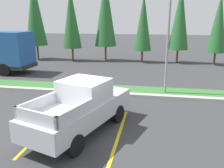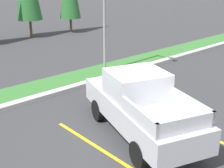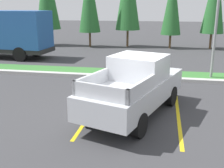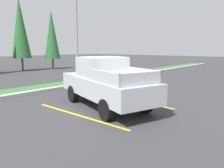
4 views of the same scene
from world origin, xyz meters
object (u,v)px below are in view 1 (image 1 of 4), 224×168
object	(u,v)px
cypress_tree_center	(105,11)
cypress_tree_rightmost	(180,17)
street_light	(169,30)
cypress_tree_leftmost	(35,11)
cypress_tree_right_inner	(143,22)
cypress_tree_far_right	(219,23)
pickup_truck_main	(81,107)
cypress_tree_left_inner	(71,18)

from	to	relation	value
cypress_tree_center	cypress_tree_rightmost	distance (m)	7.51
street_light	cypress_tree_leftmost	world-z (taller)	cypress_tree_leftmost
cypress_tree_right_inner	cypress_tree_far_right	distance (m)	7.08
pickup_truck_main	cypress_tree_center	size ratio (longest dim) A/B	0.64
cypress_tree_leftmost	cypress_tree_left_inner	world-z (taller)	cypress_tree_leftmost
street_light	cypress_tree_rightmost	size ratio (longest dim) A/B	0.85
pickup_truck_main	cypress_tree_left_inner	xyz separation A→B (m)	(-5.92, 15.92, 3.44)
cypress_tree_left_inner	cypress_tree_rightmost	size ratio (longest dim) A/B	0.99
cypress_tree_rightmost	cypress_tree_left_inner	bearing A→B (deg)	-176.23
pickup_truck_main	cypress_tree_rightmost	bearing A→B (deg)	73.21
cypress_tree_leftmost	cypress_tree_left_inner	distance (m)	4.16
cypress_tree_leftmost	cypress_tree_rightmost	world-z (taller)	cypress_tree_leftmost
cypress_tree_center	cypress_tree_far_right	xyz separation A→B (m)	(11.01, -0.54, -1.16)
cypress_tree_left_inner	cypress_tree_right_inner	distance (m)	7.41
cypress_tree_leftmost	cypress_tree_left_inner	xyz separation A→B (m)	(4.11, -0.20, -0.64)
cypress_tree_right_inner	cypress_tree_left_inner	bearing A→B (deg)	-176.82
cypress_tree_leftmost	cypress_tree_rightmost	bearing A→B (deg)	1.99
cypress_tree_leftmost	cypress_tree_far_right	bearing A→B (deg)	0.07
cypress_tree_center	cypress_tree_rightmost	xyz separation A→B (m)	(7.49, -0.04, -0.63)
pickup_truck_main	cypress_tree_right_inner	bearing A→B (deg)	84.88
street_light	cypress_tree_right_inner	bearing A→B (deg)	100.68
cypress_tree_rightmost	cypress_tree_far_right	distance (m)	3.60
cypress_tree_right_inner	pickup_truck_main	bearing A→B (deg)	-95.12
cypress_tree_center	cypress_tree_far_right	distance (m)	11.09
cypress_tree_center	cypress_tree_far_right	bearing A→B (deg)	-2.82
street_light	cypress_tree_left_inner	size ratio (longest dim) A/B	0.85
pickup_truck_main	cypress_tree_far_right	world-z (taller)	cypress_tree_far_right
cypress_tree_leftmost	cypress_tree_center	bearing A→B (deg)	4.27
cypress_tree_leftmost	pickup_truck_main	bearing A→B (deg)	-58.12
pickup_truck_main	street_light	distance (m)	7.17
cypress_tree_right_inner	cypress_tree_rightmost	xyz separation A→B (m)	(3.56, 0.31, 0.51)
pickup_truck_main	cypress_tree_center	distance (m)	17.36
cypress_tree_leftmost	cypress_tree_far_right	size ratio (longest dim) A/B	1.28
pickup_truck_main	cypress_tree_right_inner	xyz separation A→B (m)	(1.46, 16.33, 2.97)
cypress_tree_left_inner	cypress_tree_center	size ratio (longest dim) A/B	0.87
street_light	cypress_tree_center	bearing A→B (deg)	118.29
street_light	cypress_tree_center	size ratio (longest dim) A/B	0.74
cypress_tree_leftmost	street_light	bearing A→B (deg)	-37.84
cypress_tree_far_right	cypress_tree_right_inner	bearing A→B (deg)	178.46
pickup_truck_main	cypress_tree_center	bearing A→B (deg)	98.41
cypress_tree_left_inner	cypress_tree_far_right	world-z (taller)	cypress_tree_left_inner
cypress_tree_far_right	cypress_tree_left_inner	bearing A→B (deg)	-179.13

